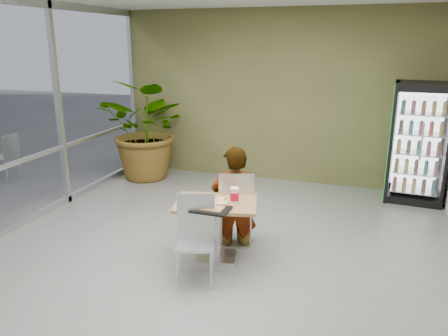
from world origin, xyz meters
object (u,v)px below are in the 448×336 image
Objects in this scene: dining_table at (216,218)px; soda_cup at (234,196)px; seated_woman at (234,206)px; potted_plant at (149,129)px; cafeteria_tray at (211,209)px; chair_far at (236,202)px; beverage_fridge at (419,143)px; chair_near at (196,230)px.

dining_table is 0.38m from soda_cup.
seated_woman is at bearing 81.91° from dining_table.
dining_table is 3.65m from potted_plant.
cafeteria_tray is (-0.03, -0.79, 0.25)m from seated_woman.
seated_woman is at bearing 87.46° from cafeteria_tray.
potted_plant reaches higher than cafeteria_tray.
potted_plant is at bearing -63.26° from seated_woman.
soda_cup is at bearing 84.31° from chair_far.
chair_far is 3.52m from beverage_fridge.
chair_near is 0.49× the size of beverage_fridge.
soda_cup is 3.74m from potted_plant.
chair_far is 0.95m from chair_near.
chair_near is 0.99m from seated_woman.
potted_plant reaches higher than chair_far.
chair_far is 3.39m from potted_plant.
beverage_fridge is at bearing 36.26° from chair_near.
seated_woman is 0.83m from cafeteria_tray.
soda_cup is 3.76m from beverage_fridge.
chair_far is 0.51× the size of beverage_fridge.
chair_far is (0.11, 0.46, 0.06)m from dining_table.
soda_cup is 0.44× the size of cafeteria_tray.
seated_woman reaches higher than soda_cup.
cafeteria_tray is at bearing -82.52° from dining_table.
chair_far is 0.62× the size of seated_woman.
soda_cup is (0.22, 0.04, 0.31)m from dining_table.
cafeteria_tray is at bearing -51.78° from potted_plant.
chair_far is at bearing -43.04° from potted_plant.
dining_table is 0.47m from chair_far.
chair_near is 0.65m from soda_cup.
seated_woman reaches higher than chair_near.
potted_plant is (-2.46, 2.30, 0.38)m from chair_far.
chair_near is 0.50× the size of potted_plant.
chair_far is 2.36× the size of cafeteria_tray.
dining_table is 0.67× the size of seated_woman.
cafeteria_tray is at bearing 64.00° from chair_far.
seated_woman is 0.82× the size of beverage_fridge.
potted_plant is at bearing 107.45° from chair_near.
chair_near reaches higher than cafeteria_tray.
cafeteria_tray reaches higher than dining_table.
chair_near reaches higher than dining_table.
beverage_fridge is (2.40, 2.53, 0.48)m from seated_woman.
dining_table is at bearing -124.77° from beverage_fridge.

